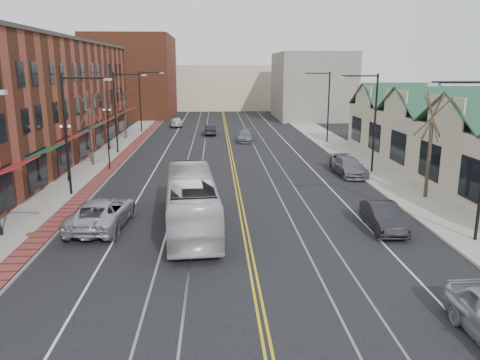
{
  "coord_description": "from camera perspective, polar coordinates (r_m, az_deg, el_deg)",
  "views": [
    {
      "loc": [
        -1.56,
        -15.59,
        8.65
      ],
      "look_at": [
        -0.1,
        11.79,
        2.0
      ],
      "focal_mm": 35.0,
      "sensor_mm": 36.0,
      "label": 1
    }
  ],
  "objects": [
    {
      "name": "ground",
      "position": [
        17.89,
        2.42,
        -15.28
      ],
      "size": [
        160.0,
        160.0,
        0.0
      ],
      "primitive_type": "plane",
      "color": "black",
      "rests_on": "ground"
    },
    {
      "name": "distant_car_right",
      "position": [
        55.69,
        0.65,
        5.37
      ],
      "size": [
        2.23,
        4.62,
        1.3
      ],
      "primitive_type": "imported",
      "rotation": [
        0.0,
        0.0,
        -0.1
      ],
      "color": "slate",
      "rests_on": "ground"
    },
    {
      "name": "distant_car_left",
      "position": [
        61.39,
        -3.61,
        6.14
      ],
      "size": [
        1.47,
        4.08,
        1.34
      ],
      "primitive_type": "imported",
      "rotation": [
        0.0,
        0.0,
        3.13
      ],
      "color": "black",
      "rests_on": "ground"
    },
    {
      "name": "manhole_far",
      "position": [
        26.86,
        -24.05,
        -6.03
      ],
      "size": [
        0.6,
        0.6,
        0.02
      ],
      "primitive_type": "cylinder",
      "color": "#592D19",
      "rests_on": "sidewalk_left"
    },
    {
      "name": "streetlight_l_3",
      "position": [
        64.39,
        -11.71,
        10.13
      ],
      "size": [
        3.33,
        0.25,
        8.0
      ],
      "color": "black",
      "rests_on": "sidewalk_left"
    },
    {
      "name": "streetlight_r_1",
      "position": [
        39.81,
        15.57,
        7.92
      ],
      "size": [
        3.33,
        0.25,
        8.0
      ],
      "color": "black",
      "rests_on": "sidewalk_right"
    },
    {
      "name": "backdrop_left",
      "position": [
        86.81,
        -12.93,
        12.21
      ],
      "size": [
        14.0,
        18.0,
        14.0
      ],
      "primitive_type": "cube",
      "color": "brown",
      "rests_on": "ground"
    },
    {
      "name": "streetlight_r_0",
      "position": [
        25.26,
        26.99,
        3.9
      ],
      "size": [
        3.33,
        0.25,
        8.0
      ],
      "color": "black",
      "rests_on": "sidewalk_right"
    },
    {
      "name": "parked_car_d",
      "position": [
        40.57,
        12.51,
        2.03
      ],
      "size": [
        1.73,
        4.24,
        1.44
      ],
      "primitive_type": "imported",
      "rotation": [
        0.0,
        0.0,
        0.01
      ],
      "color": "#232328",
      "rests_on": "ground"
    },
    {
      "name": "lamppost_l_2",
      "position": [
        37.87,
        -20.3,
        2.98
      ],
      "size": [
        0.84,
        0.28,
        4.27
      ],
      "color": "black",
      "rests_on": "sidewalk_left"
    },
    {
      "name": "parked_car_b",
      "position": [
        26.61,
        17.06,
        -4.32
      ],
      "size": [
        1.7,
        4.45,
        1.45
      ],
      "primitive_type": "imported",
      "rotation": [
        0.0,
        0.0,
        -0.04
      ],
      "color": "black",
      "rests_on": "ground"
    },
    {
      "name": "backdrop_right",
      "position": [
        82.33,
        8.72,
        11.28
      ],
      "size": [
        12.0,
        16.0,
        11.0
      ],
      "primitive_type": "cube",
      "color": "slate",
      "rests_on": "ground"
    },
    {
      "name": "building_right",
      "position": [
        41.1,
        25.46,
        3.42
      ],
      "size": [
        8.0,
        36.0,
        4.6
      ],
      "primitive_type": "cube",
      "color": "beige",
      "rests_on": "ground"
    },
    {
      "name": "tree_right_mid",
      "position": [
        33.12,
        22.16,
        4.12
      ],
      "size": [
        1.9,
        1.46,
        6.93
      ],
      "color": "#382B21",
      "rests_on": "sidewalk_right"
    },
    {
      "name": "parked_car_c",
      "position": [
        39.15,
        13.12,
        1.6
      ],
      "size": [
        2.38,
        5.13,
        1.45
      ],
      "primitive_type": "imported",
      "rotation": [
        0.0,
        0.0,
        0.07
      ],
      "color": "slate",
      "rests_on": "ground"
    },
    {
      "name": "tree_left_far",
      "position": [
        58.86,
        -13.89,
        8.0
      ],
      "size": [
        1.66,
        1.28,
        6.02
      ],
      "color": "#382B21",
      "rests_on": "sidewalk_left"
    },
    {
      "name": "sidewalk_left",
      "position": [
        38.06,
        -18.89,
        -0.13
      ],
      "size": [
        4.0,
        120.0,
        0.15
      ],
      "primitive_type": "cube",
      "color": "gray",
      "rests_on": "ground"
    },
    {
      "name": "streetlight_r_2",
      "position": [
        55.17,
        10.31,
        9.65
      ],
      "size": [
        3.33,
        0.25,
        8.0
      ],
      "color": "black",
      "rests_on": "sidewalk_right"
    },
    {
      "name": "streetlight_l_2",
      "position": [
        48.66,
        -14.47,
        8.94
      ],
      "size": [
        3.33,
        0.25,
        8.0
      ],
      "color": "black",
      "rests_on": "sidewalk_left"
    },
    {
      "name": "sidewalk_right",
      "position": [
        39.04,
        17.36,
        0.31
      ],
      "size": [
        4.0,
        120.0,
        0.15
      ],
      "primitive_type": "cube",
      "color": "gray",
      "rests_on": "ground"
    },
    {
      "name": "transit_bus",
      "position": [
        25.72,
        -5.95,
        -2.56
      ],
      "size": [
        3.42,
        11.01,
        3.02
      ],
      "primitive_type": "imported",
      "rotation": [
        0.0,
        0.0,
        3.22
      ],
      "color": "silver",
      "rests_on": "ground"
    },
    {
      "name": "tree_left_near",
      "position": [
        43.31,
        -17.77,
        6.18
      ],
      "size": [
        1.78,
        1.37,
        6.48
      ],
      "color": "#382B21",
      "rests_on": "sidewalk_left"
    },
    {
      "name": "lamppost_l_3",
      "position": [
        51.25,
        -15.78,
        5.89
      ],
      "size": [
        0.84,
        0.28,
        4.27
      ],
      "color": "black",
      "rests_on": "sidewalk_left"
    },
    {
      "name": "backdrop_mid",
      "position": [
        100.68,
        -2.21,
        11.26
      ],
      "size": [
        22.0,
        14.0,
        9.0
      ],
      "primitive_type": "cube",
      "color": "beige",
      "rests_on": "ground"
    },
    {
      "name": "parked_suv",
      "position": [
        26.88,
        -16.5,
        -3.86
      ],
      "size": [
        3.09,
        6.12,
        1.66
      ],
      "primitive_type": "imported",
      "rotation": [
        0.0,
        0.0,
        3.08
      ],
      "color": "#AAABB2",
      "rests_on": "ground"
    },
    {
      "name": "traffic_signal",
      "position": [
        41.09,
        -15.77,
        4.3
      ],
      "size": [
        0.18,
        0.15,
        3.8
      ],
      "color": "black",
      "rests_on": "sidewalk_left"
    },
    {
      "name": "distant_car_far",
      "position": [
        70.26,
        -7.79,
        7.04
      ],
      "size": [
        2.21,
        4.53,
        1.49
      ],
      "primitive_type": "imported",
      "rotation": [
        0.0,
        0.0,
        3.25
      ],
      "color": "#B7B8BE",
      "rests_on": "ground"
    },
    {
      "name": "streetlight_l_1",
      "position": [
        33.18,
        -19.78,
        6.57
      ],
      "size": [
        3.33,
        0.25,
        8.0
      ],
      "color": "black",
      "rests_on": "sidewalk_left"
    },
    {
      "name": "building_left",
      "position": [
        46.13,
        -25.56,
        8.41
      ],
      "size": [
        10.0,
        50.0,
        11.0
      ],
      "primitive_type": "cube",
      "color": "brown",
      "rests_on": "ground"
    }
  ]
}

